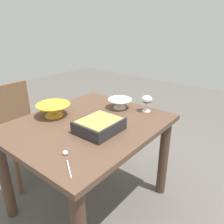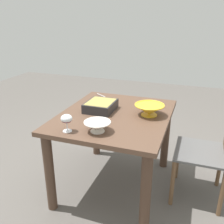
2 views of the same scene
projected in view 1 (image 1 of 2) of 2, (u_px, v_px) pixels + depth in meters
name	position (u px, v px, depth m)	size (l,w,h in m)	color
ground_plane	(91.00, 201.00, 1.91)	(8.00, 8.00, 0.00)	#5B5651
dining_table	(88.00, 139.00, 1.67)	(1.11, 0.93, 0.74)	brown
chair	(18.00, 127.00, 2.12)	(0.45, 0.43, 0.88)	#595959
wine_glass	(147.00, 100.00, 1.78)	(0.09, 0.09, 0.14)	white
casserole_dish	(99.00, 125.00, 1.48)	(0.29, 0.25, 0.08)	#262628
mixing_bowl	(54.00, 109.00, 1.71)	(0.26, 0.26, 0.10)	yellow
small_bowl	(120.00, 103.00, 1.87)	(0.20, 0.20, 0.08)	white
serving_spoon	(66.00, 158.00, 1.20)	(0.15, 0.22, 0.01)	silver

